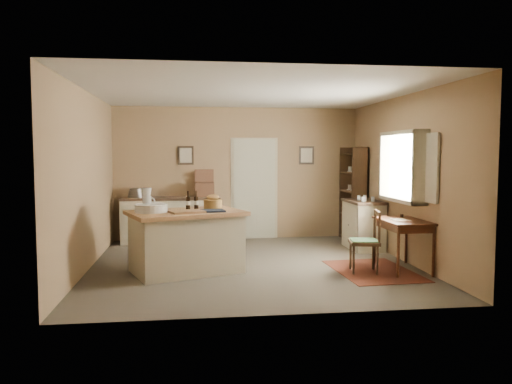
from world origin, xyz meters
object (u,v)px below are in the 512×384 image
work_island (186,240)px  right_cabinet (363,224)px  shelving_unit (355,194)px  desk_chair (364,242)px  sideboard (171,218)px  writing_desk (403,226)px

work_island → right_cabinet: (3.23, 1.42, -0.02)m
shelving_unit → desk_chair: bearing=-105.8°
right_cabinet → shelving_unit: bearing=80.9°
sideboard → desk_chair: bearing=-45.1°
desk_chair → shelving_unit: shelving_unit is taller
writing_desk → right_cabinet: (-0.00, 1.73, -0.22)m
sideboard → desk_chair: 4.13m
shelving_unit → sideboard: bearing=176.9°
work_island → right_cabinet: bearing=3.4°
sideboard → right_cabinet: sideboard is taller
writing_desk → shelving_unit: (0.15, 2.67, 0.27)m
writing_desk → work_island: bearing=174.6°
work_island → right_cabinet: 3.53m
work_island → shelving_unit: size_ratio=0.99×
desk_chair → right_cabinet: (0.62, 1.79, 0.01)m
work_island → desk_chair: 2.63m
sideboard → desk_chair: sideboard is taller
writing_desk → shelving_unit: size_ratio=0.53×
desk_chair → shelving_unit: (0.77, 2.72, 0.49)m
desk_chair → shelving_unit: bearing=84.8°
writing_desk → shelving_unit: bearing=86.8°
sideboard → shelving_unit: (3.69, -0.20, 0.46)m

